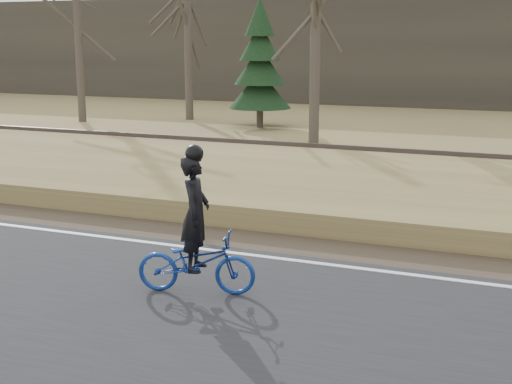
% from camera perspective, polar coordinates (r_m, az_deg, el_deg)
% --- Properties ---
extents(ground, '(120.00, 120.00, 0.00)m').
position_cam_1_polar(ground, '(12.27, -3.63, -5.25)').
color(ground, olive).
rests_on(ground, ground).
extents(road, '(120.00, 6.00, 0.06)m').
position_cam_1_polar(road, '(10.20, -9.85, -8.93)').
color(road, black).
rests_on(road, ground).
extents(edge_line, '(120.00, 0.12, 0.01)m').
position_cam_1_polar(edge_line, '(12.42, -3.23, -4.71)').
color(edge_line, silver).
rests_on(edge_line, road).
extents(shoulder, '(120.00, 1.60, 0.04)m').
position_cam_1_polar(shoulder, '(13.30, -1.37, -3.74)').
color(shoulder, '#473A2B').
rests_on(shoulder, ground).
extents(embankment, '(120.00, 5.00, 0.44)m').
position_cam_1_polar(embankment, '(15.96, 2.96, -0.30)').
color(embankment, olive).
rests_on(embankment, ground).
extents(ballast, '(120.00, 3.00, 0.45)m').
position_cam_1_polar(ballast, '(19.52, 6.68, 1.95)').
color(ballast, slate).
rests_on(ballast, ground).
extents(railroad, '(120.00, 2.40, 0.29)m').
position_cam_1_polar(railroad, '(19.47, 6.70, 2.83)').
color(railroad, black).
rests_on(railroad, ballast).
extents(treeline_backdrop, '(120.00, 4.00, 6.00)m').
position_cam_1_polar(treeline_backdrop, '(40.84, 15.38, 10.85)').
color(treeline_backdrop, '#383328').
rests_on(treeline_backdrop, ground).
extents(cyclist, '(1.81, 1.00, 2.17)m').
position_cam_1_polar(cyclist, '(10.27, -4.82, -4.37)').
color(cyclist, navy).
rests_on(cyclist, road).
extents(bare_tree_far_left, '(0.36, 0.36, 8.57)m').
position_cam_1_polar(bare_tree_far_left, '(32.87, -14.08, 12.93)').
color(bare_tree_far_left, '#4D4538').
rests_on(bare_tree_far_left, ground).
extents(bare_tree_left, '(0.36, 0.36, 8.92)m').
position_cam_1_polar(bare_tree_left, '(32.90, -5.48, 13.54)').
color(bare_tree_left, '#4D4538').
rests_on(bare_tree_left, ground).
extents(bare_tree_near_left, '(0.36, 0.36, 7.42)m').
position_cam_1_polar(bare_tree_near_left, '(25.19, 4.77, 12.26)').
color(bare_tree_near_left, '#4D4538').
rests_on(bare_tree_near_left, ground).
extents(conifer, '(2.60, 2.60, 5.31)m').
position_cam_1_polar(conifer, '(29.89, 0.31, 9.99)').
color(conifer, '#4D4538').
rests_on(conifer, ground).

